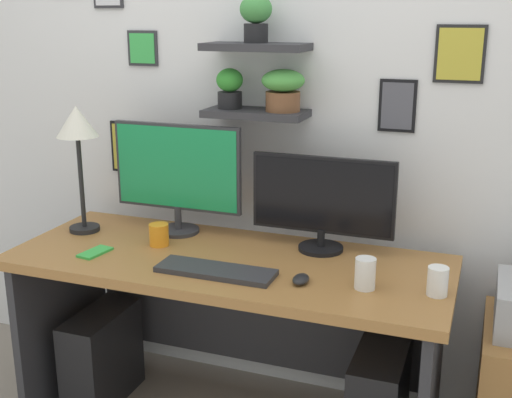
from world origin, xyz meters
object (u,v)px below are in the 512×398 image
at_px(monitor_left, 177,173).
at_px(water_cup, 365,273).
at_px(keyboard, 216,271).
at_px(coffee_mug, 159,235).
at_px(computer_mouse, 301,279).
at_px(computer_tower_left, 102,357).
at_px(monitor_right, 323,201).
at_px(desk_lamp, 77,132).
at_px(cell_phone, 95,252).
at_px(pen_cup, 438,281).
at_px(desk, 233,301).

height_order(monitor_left, water_cup, monitor_left).
height_order(keyboard, coffee_mug, coffee_mug).
height_order(computer_mouse, computer_tower_left, computer_mouse).
distance_m(monitor_left, computer_mouse, 0.79).
distance_m(monitor_right, computer_tower_left, 1.20).
height_order(monitor_left, monitor_right, monitor_left).
xyz_separation_m(computer_mouse, water_cup, (0.22, 0.03, 0.04)).
xyz_separation_m(keyboard, desk_lamp, (-0.73, 0.25, 0.43)).
height_order(monitor_left, coffee_mug, monitor_left).
xyz_separation_m(monitor_right, cell_phone, (-0.83, -0.36, -0.20)).
bearing_deg(water_cup, computer_tower_left, 175.42).
relative_size(coffee_mug, water_cup, 0.82).
distance_m(computer_mouse, coffee_mug, 0.68).
xyz_separation_m(desk_lamp, water_cup, (1.27, -0.19, -0.38)).
bearing_deg(keyboard, monitor_right, 51.83).
bearing_deg(cell_phone, water_cup, 10.91).
height_order(cell_phone, pen_cup, pen_cup).
bearing_deg(monitor_right, keyboard, -128.17).
relative_size(desk, computer_mouse, 19.05).
bearing_deg(water_cup, coffee_mug, 170.89).
bearing_deg(computer_tower_left, cell_phone, -54.35).
bearing_deg(keyboard, monitor_left, 131.90).
xyz_separation_m(keyboard, coffee_mug, (-0.34, 0.20, 0.04)).
bearing_deg(desk, computer_tower_left, -173.53).
bearing_deg(desk, desk_lamp, 177.62).
distance_m(desk, computer_tower_left, 0.69).
xyz_separation_m(desk, keyboard, (0.02, -0.22, 0.22)).
distance_m(keyboard, cell_phone, 0.53).
distance_m(keyboard, computer_mouse, 0.32).
relative_size(cell_phone, coffee_mug, 1.56).
bearing_deg(desk_lamp, water_cup, -8.54).
distance_m(desk, water_cup, 0.64).
height_order(desk, keyboard, keyboard).
bearing_deg(computer_mouse, monitor_right, 93.25).
xyz_separation_m(keyboard, water_cup, (0.54, 0.06, 0.05)).
distance_m(monitor_left, keyboard, 0.57).
relative_size(desk, computer_tower_left, 4.11).
bearing_deg(cell_phone, coffee_mug, 51.23).
distance_m(coffee_mug, pen_cup, 1.12).
bearing_deg(computer_mouse, cell_phone, 179.97).
height_order(water_cup, computer_tower_left, water_cup).
height_order(monitor_right, computer_tower_left, monitor_right).
bearing_deg(cell_phone, pen_cup, 11.85).
height_order(keyboard, water_cup, water_cup).
distance_m(cell_phone, pen_cup, 1.31).
distance_m(desk_lamp, water_cup, 1.34).
bearing_deg(monitor_right, cell_phone, -156.70).
bearing_deg(monitor_left, cell_phone, -118.23).
distance_m(desk, desk_lamp, 0.96).
distance_m(cell_phone, coffee_mug, 0.26).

